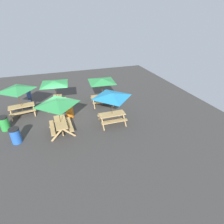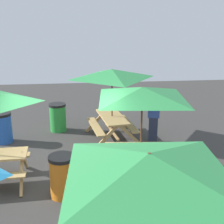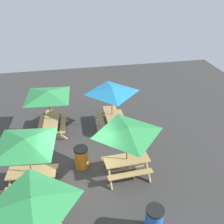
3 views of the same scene
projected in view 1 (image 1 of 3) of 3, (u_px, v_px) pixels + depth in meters
ground_plane at (65, 117)px, 13.07m from camera, size 24.00×24.00×0.00m
picnic_table_0 at (55, 84)px, 13.54m from camera, size 2.81×2.81×2.34m
picnic_table_1 at (112, 98)px, 11.42m from camera, size 2.02×2.02×2.34m
picnic_table_2 at (17, 90)px, 12.47m from camera, size 2.27×2.27×2.34m
picnic_table_3 at (102, 82)px, 13.99m from camera, size 2.82×2.82×2.34m
picnic_table_4 at (58, 105)px, 10.52m from camera, size 2.10×2.10×2.34m
trash_bin_blue at (16, 136)px, 10.31m from camera, size 0.59×0.59×0.98m
trash_bin_green at (4, 123)px, 11.46m from camera, size 0.59×0.59×0.98m
trash_bin_orange at (69, 111)px, 12.91m from camera, size 0.59×0.59×0.98m
person_standing at (29, 97)px, 14.19m from camera, size 0.30×0.40×1.67m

